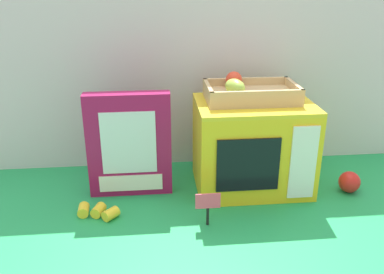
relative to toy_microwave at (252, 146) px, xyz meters
name	(u,v)px	position (x,y,z in m)	size (l,w,h in m)	color
ground_plane	(209,190)	(-0.14, -0.02, -0.14)	(1.70, 1.70, 0.00)	#219E54
display_back_panel	(201,76)	(-0.14, 0.22, 0.18)	(1.61, 0.03, 0.65)	silver
toy_microwave	(252,146)	(0.00, 0.00, 0.00)	(0.36, 0.26, 0.29)	yellow
food_groups_crate	(248,93)	(-0.02, 0.03, 0.17)	(0.28, 0.17, 0.08)	tan
cookie_set_box	(129,145)	(-0.39, -0.01, 0.02)	(0.26, 0.05, 0.33)	#99144C
price_sign	(208,204)	(-0.17, -0.22, -0.08)	(0.07, 0.01, 0.10)	black
loose_toy_banana	(98,211)	(-0.49, -0.14, -0.13)	(0.13, 0.08, 0.03)	yellow
loose_toy_apple	(349,182)	(0.31, -0.07, -0.11)	(0.07, 0.07, 0.07)	red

